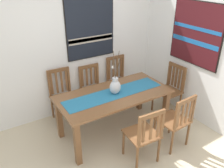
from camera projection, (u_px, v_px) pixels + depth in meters
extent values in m
cube|color=white|center=(65.00, 42.00, 4.02)|extent=(6.40, 0.12, 2.70)
cube|color=brown|center=(114.00, 94.00, 3.65)|extent=(1.78, 0.86, 0.03)
cube|color=brown|center=(77.00, 144.00, 3.17)|extent=(0.08, 0.08, 0.70)
cube|color=brown|center=(165.00, 110.00, 3.93)|extent=(0.08, 0.08, 0.70)
cube|color=brown|center=(59.00, 119.00, 3.70)|extent=(0.08, 0.08, 0.70)
cube|color=brown|center=(140.00, 93.00, 4.46)|extent=(0.08, 0.08, 0.70)
cube|color=#236B93|center=(114.00, 93.00, 3.64)|extent=(1.63, 0.36, 0.01)
ellipsoid|color=silver|center=(115.00, 87.00, 3.59)|extent=(0.18, 0.15, 0.23)
cylinder|color=silver|center=(115.00, 79.00, 3.53)|extent=(0.09, 0.09, 0.06)
cylinder|color=brown|center=(114.00, 65.00, 3.39)|extent=(0.07, 0.04, 0.45)
cylinder|color=brown|center=(117.00, 64.00, 3.48)|extent=(0.11, 0.07, 0.39)
cylinder|color=brown|center=(114.00, 68.00, 3.47)|extent=(0.01, 0.06, 0.30)
cylinder|color=brown|center=(118.00, 69.00, 3.38)|extent=(0.02, 0.15, 0.36)
cylinder|color=brown|center=(114.00, 71.00, 3.41)|extent=(0.09, 0.08, 0.28)
sphere|color=white|center=(113.00, 67.00, 3.48)|extent=(0.05, 0.05, 0.05)
cube|color=brown|center=(64.00, 99.00, 4.08)|extent=(0.44, 0.44, 0.03)
cylinder|color=brown|center=(78.00, 112.00, 4.12)|extent=(0.04, 0.04, 0.42)
cylinder|color=brown|center=(58.00, 118.00, 3.96)|extent=(0.04, 0.04, 0.42)
cylinder|color=brown|center=(71.00, 103.00, 4.40)|extent=(0.04, 0.04, 0.42)
cylinder|color=brown|center=(52.00, 108.00, 4.24)|extent=(0.04, 0.04, 0.42)
cube|color=brown|center=(69.00, 79.00, 4.19)|extent=(0.04, 0.04, 0.49)
cube|color=brown|center=(49.00, 84.00, 4.03)|extent=(0.04, 0.04, 0.49)
cube|color=brown|center=(58.00, 70.00, 4.01)|extent=(0.38, 0.05, 0.06)
cube|color=brown|center=(67.00, 81.00, 4.18)|extent=(0.04, 0.02, 0.40)
cube|color=brown|center=(62.00, 82.00, 4.14)|extent=(0.04, 0.02, 0.40)
cube|color=brown|center=(57.00, 83.00, 4.10)|extent=(0.04, 0.02, 0.40)
cube|color=brown|center=(52.00, 84.00, 4.06)|extent=(0.04, 0.02, 0.40)
cube|color=brown|center=(142.00, 134.00, 3.23)|extent=(0.45, 0.45, 0.03)
cylinder|color=brown|center=(123.00, 143.00, 3.40)|extent=(0.04, 0.04, 0.42)
cylinder|color=brown|center=(144.00, 135.00, 3.55)|extent=(0.04, 0.04, 0.42)
cylinder|color=brown|center=(137.00, 159.00, 3.12)|extent=(0.04, 0.04, 0.42)
cylinder|color=brown|center=(159.00, 150.00, 3.27)|extent=(0.04, 0.04, 0.42)
cube|color=brown|center=(139.00, 132.00, 2.90)|extent=(0.04, 0.04, 0.45)
cube|color=brown|center=(162.00, 124.00, 3.05)|extent=(0.04, 0.04, 0.45)
cube|color=brown|center=(152.00, 115.00, 2.89)|extent=(0.38, 0.06, 0.06)
cube|color=brown|center=(144.00, 131.00, 2.94)|extent=(0.04, 0.02, 0.36)
cube|color=brown|center=(151.00, 129.00, 2.98)|extent=(0.04, 0.02, 0.36)
cube|color=brown|center=(158.00, 126.00, 3.03)|extent=(0.04, 0.02, 0.36)
cube|color=brown|center=(167.00, 91.00, 4.33)|extent=(0.44, 0.44, 0.03)
cylinder|color=brown|center=(166.00, 109.00, 4.21)|extent=(0.04, 0.04, 0.42)
cylinder|color=brown|center=(153.00, 100.00, 4.47)|extent=(0.04, 0.04, 0.42)
cylinder|color=brown|center=(180.00, 103.00, 4.39)|extent=(0.04, 0.04, 0.42)
cylinder|color=brown|center=(166.00, 95.00, 4.65)|extent=(0.04, 0.04, 0.42)
cube|color=brown|center=(184.00, 80.00, 4.18)|extent=(0.04, 0.04, 0.48)
cube|color=brown|center=(169.00, 73.00, 4.44)|extent=(0.04, 0.04, 0.48)
cube|color=brown|center=(178.00, 66.00, 4.21)|extent=(0.05, 0.38, 0.06)
cube|color=brown|center=(183.00, 80.00, 4.20)|extent=(0.02, 0.04, 0.39)
cube|color=brown|center=(179.00, 79.00, 4.26)|extent=(0.02, 0.04, 0.39)
cube|color=brown|center=(176.00, 77.00, 4.32)|extent=(0.02, 0.04, 0.39)
cube|color=brown|center=(173.00, 76.00, 4.37)|extent=(0.02, 0.04, 0.39)
cube|color=brown|center=(170.00, 75.00, 4.43)|extent=(0.02, 0.04, 0.39)
cube|color=brown|center=(94.00, 91.00, 4.36)|extent=(0.43, 0.43, 0.03)
cylinder|color=brown|center=(107.00, 103.00, 4.40)|extent=(0.04, 0.04, 0.42)
cylinder|color=brown|center=(90.00, 108.00, 4.24)|extent=(0.04, 0.04, 0.42)
cylinder|color=brown|center=(98.00, 95.00, 4.68)|extent=(0.04, 0.04, 0.42)
cylinder|color=brown|center=(82.00, 99.00, 4.51)|extent=(0.04, 0.04, 0.42)
cube|color=brown|center=(97.00, 74.00, 4.48)|extent=(0.04, 0.04, 0.44)
cube|color=brown|center=(80.00, 78.00, 4.32)|extent=(0.04, 0.04, 0.44)
cube|color=brown|center=(89.00, 66.00, 4.31)|extent=(0.38, 0.04, 0.06)
cube|color=brown|center=(95.00, 75.00, 4.47)|extent=(0.04, 0.02, 0.35)
cube|color=brown|center=(91.00, 76.00, 4.43)|extent=(0.04, 0.02, 0.35)
cube|color=brown|center=(87.00, 77.00, 4.38)|extent=(0.04, 0.02, 0.35)
cube|color=brown|center=(82.00, 78.00, 4.34)|extent=(0.04, 0.02, 0.35)
cube|color=brown|center=(120.00, 83.00, 4.63)|extent=(0.43, 0.43, 0.03)
cylinder|color=brown|center=(132.00, 95.00, 4.68)|extent=(0.04, 0.04, 0.42)
cylinder|color=brown|center=(117.00, 99.00, 4.51)|extent=(0.04, 0.04, 0.42)
cylinder|color=brown|center=(123.00, 87.00, 4.95)|extent=(0.04, 0.04, 0.42)
cylinder|color=brown|center=(108.00, 92.00, 4.79)|extent=(0.04, 0.04, 0.42)
cube|color=brown|center=(123.00, 66.00, 4.74)|extent=(0.04, 0.04, 0.50)
cube|color=brown|center=(107.00, 70.00, 4.58)|extent=(0.04, 0.04, 0.50)
cube|color=brown|center=(115.00, 58.00, 4.56)|extent=(0.38, 0.04, 0.06)
cube|color=brown|center=(121.00, 67.00, 4.73)|extent=(0.04, 0.02, 0.41)
cube|color=brown|center=(117.00, 68.00, 4.69)|extent=(0.04, 0.02, 0.41)
cube|color=brown|center=(113.00, 69.00, 4.64)|extent=(0.04, 0.02, 0.41)
cube|color=brown|center=(109.00, 70.00, 4.60)|extent=(0.04, 0.02, 0.41)
cube|color=brown|center=(173.00, 120.00, 3.52)|extent=(0.44, 0.44, 0.03)
cylinder|color=brown|center=(154.00, 130.00, 3.66)|extent=(0.04, 0.04, 0.42)
cylinder|color=brown|center=(170.00, 122.00, 3.85)|extent=(0.04, 0.04, 0.42)
cylinder|color=brown|center=(172.00, 143.00, 3.40)|extent=(0.04, 0.04, 0.42)
cylinder|color=brown|center=(188.00, 134.00, 3.58)|extent=(0.04, 0.04, 0.42)
cube|color=brown|center=(176.00, 117.00, 3.18)|extent=(0.04, 0.04, 0.45)
cube|color=brown|center=(193.00, 109.00, 3.37)|extent=(0.04, 0.04, 0.45)
cube|color=brown|center=(187.00, 101.00, 3.19)|extent=(0.38, 0.05, 0.06)
cube|color=brown|center=(178.00, 117.00, 3.21)|extent=(0.04, 0.02, 0.36)
cube|color=brown|center=(183.00, 115.00, 3.26)|extent=(0.04, 0.02, 0.36)
cube|color=brown|center=(187.00, 112.00, 3.30)|extent=(0.04, 0.02, 0.36)
cube|color=brown|center=(191.00, 110.00, 3.35)|extent=(0.04, 0.02, 0.36)
cube|color=black|center=(90.00, 26.00, 4.09)|extent=(0.93, 0.04, 1.17)
cube|color=black|center=(91.00, 26.00, 4.07)|extent=(0.90, 0.01, 1.14)
cube|color=#B2A893|center=(91.00, 39.00, 4.17)|extent=(0.87, 0.00, 0.08)
cube|color=#B2A893|center=(91.00, 40.00, 4.18)|extent=(0.87, 0.00, 0.09)
cube|color=black|center=(196.00, 34.00, 3.82)|extent=(0.04, 1.00, 1.04)
cube|color=#471419|center=(195.00, 34.00, 3.81)|extent=(0.01, 0.97, 1.01)
cube|color=#1E60A8|center=(196.00, 28.00, 3.77)|extent=(0.00, 0.94, 0.06)
cube|color=#1E60A8|center=(194.00, 42.00, 3.87)|extent=(0.00, 0.94, 0.08)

